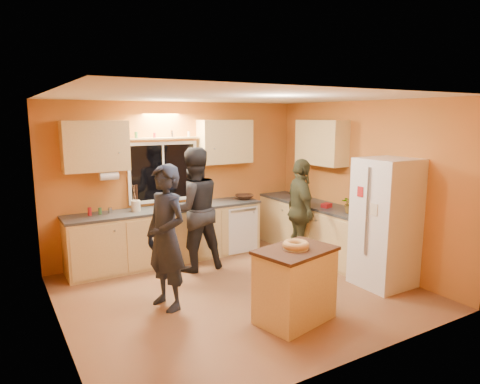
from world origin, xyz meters
TOP-DOWN VIEW (x-y plane):
  - ground at (0.00, 0.00)m, footprint 4.50×4.50m
  - room_shell at (0.12, 0.41)m, footprint 4.54×4.04m
  - back_counter at (0.01, 1.70)m, footprint 4.23×0.62m
  - right_counter at (1.95, 0.50)m, footprint 0.62×1.84m
  - refrigerator at (1.89, -0.80)m, footprint 0.72×0.70m
  - island at (0.13, -1.03)m, footprint 1.01×0.79m
  - bundt_pastry at (0.13, -1.03)m, footprint 0.31×0.31m
  - person_left at (-1.00, 0.08)m, footprint 0.58×0.74m
  - person_center at (-0.14, 1.15)m, footprint 0.94×0.74m
  - person_right at (1.50, 0.59)m, footprint 0.73×1.08m
  - mixing_bowl at (1.10, 1.68)m, footprint 0.43×0.43m
  - utensil_crock at (-0.87, 1.71)m, footprint 0.14×0.14m
  - potted_plant at (1.91, -0.09)m, footprint 0.34×0.32m
  - red_box at (1.87, 0.39)m, footprint 0.19×0.16m

SIDE VIEW (x-z plane):
  - ground at x=0.00m, z-range 0.00..0.00m
  - island at x=0.13m, z-range 0.01..0.88m
  - back_counter at x=0.01m, z-range 0.00..0.90m
  - right_counter at x=1.95m, z-range 0.00..0.90m
  - person_right at x=1.50m, z-range 0.00..1.70m
  - person_left at x=-1.00m, z-range 0.00..1.80m
  - refrigerator at x=1.89m, z-range 0.00..1.80m
  - bundt_pastry at x=0.13m, z-range 0.87..0.96m
  - red_box at x=1.87m, z-range 0.90..0.97m
  - mixing_bowl at x=1.10m, z-range 0.90..0.98m
  - person_center at x=-0.14m, z-range 0.00..1.90m
  - utensil_crock at x=-0.87m, z-range 0.90..1.07m
  - potted_plant at x=1.91m, z-range 0.90..1.20m
  - room_shell at x=0.12m, z-range 0.31..2.92m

